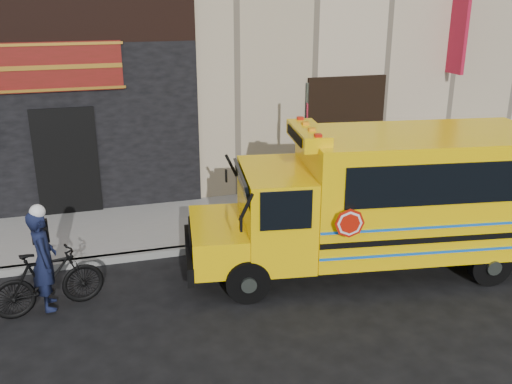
{
  "coord_description": "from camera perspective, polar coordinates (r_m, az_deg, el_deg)",
  "views": [
    {
      "loc": [
        -2.5,
        -8.36,
        5.26
      ],
      "look_at": [
        0.46,
        1.85,
        1.5
      ],
      "focal_mm": 40.0,
      "sensor_mm": 36.0,
      "label": 1
    }
  ],
  "objects": [
    {
      "name": "ground",
      "position": [
        10.18,
        0.42,
        -11.63
      ],
      "size": [
        120.0,
        120.0,
        0.0
      ],
      "primitive_type": "plane",
      "color": "black",
      "rests_on": "ground"
    },
    {
      "name": "sidewalk",
      "position": [
        13.72,
        -4.46,
        -2.8
      ],
      "size": [
        40.0,
        3.0,
        0.15
      ],
      "primitive_type": "cube",
      "color": "gray",
      "rests_on": "ground"
    },
    {
      "name": "school_bus",
      "position": [
        11.29,
        12.88,
        -0.44
      ],
      "size": [
        7.13,
        3.06,
        2.92
      ],
      "color": "black",
      "rests_on": "ground"
    },
    {
      "name": "curb",
      "position": [
        12.37,
        -3.02,
        -5.33
      ],
      "size": [
        40.0,
        0.2,
        0.15
      ],
      "primitive_type": "cube",
      "color": "gray",
      "rests_on": "ground"
    },
    {
      "name": "bicycle",
      "position": [
        10.51,
        -20.08,
        -8.33
      ],
      "size": [
        1.96,
        0.95,
        1.13
      ],
      "primitive_type": "imported",
      "rotation": [
        0.0,
        0.0,
        1.8
      ],
      "color": "black",
      "rests_on": "ground"
    },
    {
      "name": "sign_pole",
      "position": [
        12.84,
        4.95,
        4.04
      ],
      "size": [
        0.11,
        0.29,
        3.39
      ],
      "color": "#3F4741",
      "rests_on": "ground"
    },
    {
      "name": "cyclist",
      "position": [
        10.4,
        -20.42,
        -6.64
      ],
      "size": [
        0.51,
        0.7,
        1.79
      ],
      "primitive_type": "imported",
      "rotation": [
        0.0,
        0.0,
        1.7
      ],
      "color": "black",
      "rests_on": "ground"
    }
  ]
}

